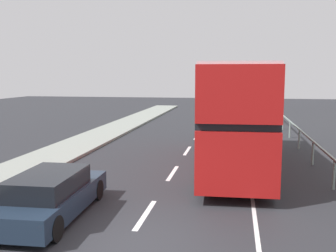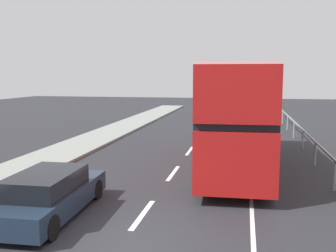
# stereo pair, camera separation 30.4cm
# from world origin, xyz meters

# --- Properties ---
(ground_plane) EXTENTS (74.55, 120.00, 0.10)m
(ground_plane) POSITION_xyz_m (0.00, 0.00, -0.05)
(ground_plane) COLOR #27282D
(lane_paint_markings) EXTENTS (3.23, 46.00, 0.01)m
(lane_paint_markings) POSITION_xyz_m (1.81, 8.95, 0.00)
(lane_paint_markings) COLOR silver
(lane_paint_markings) RESTS_ON ground
(bridge_side_railing) EXTENTS (0.10, 42.00, 1.10)m
(bridge_side_railing) POSITION_xyz_m (5.92, 9.00, 0.90)
(bridge_side_railing) COLOR gray
(bridge_side_railing) RESTS_ON ground
(double_decker_bus_red) EXTENTS (2.97, 10.99, 4.40)m
(double_decker_bus_red) POSITION_xyz_m (2.36, 8.04, 2.35)
(double_decker_bus_red) COLOR #AE1514
(double_decker_bus_red) RESTS_ON ground
(hatchback_car_near) EXTENTS (1.90, 4.65, 1.31)m
(hatchback_car_near) POSITION_xyz_m (-2.56, 1.01, 0.64)
(hatchback_car_near) COLOR #1C293A
(hatchback_car_near) RESTS_ON ground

